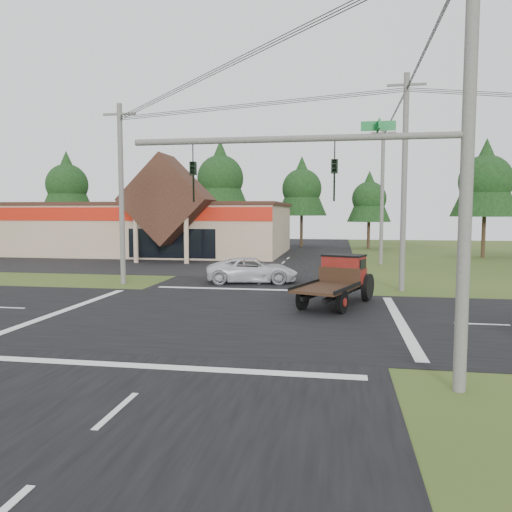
# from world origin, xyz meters

# --- Properties ---
(ground) EXTENTS (120.00, 120.00, 0.00)m
(ground) POSITION_xyz_m (0.00, 0.00, 0.00)
(ground) COLOR #36491A
(ground) RESTS_ON ground
(road_ns) EXTENTS (12.00, 120.00, 0.02)m
(road_ns) POSITION_xyz_m (0.00, 0.00, 0.01)
(road_ns) COLOR black
(road_ns) RESTS_ON ground
(road_ew) EXTENTS (120.00, 12.00, 0.02)m
(road_ew) POSITION_xyz_m (0.00, 0.00, 0.01)
(road_ew) COLOR black
(road_ew) RESTS_ON ground
(parking_apron) EXTENTS (28.00, 14.00, 0.02)m
(parking_apron) POSITION_xyz_m (-14.00, 19.00, 0.01)
(parking_apron) COLOR black
(parking_apron) RESTS_ON ground
(cvs_building) EXTENTS (30.40, 18.20, 9.19)m
(cvs_building) POSITION_xyz_m (-15.70, 29.57, 2.78)
(cvs_building) COLOR tan
(cvs_building) RESTS_ON ground
(traffic_signal_mast) EXTENTS (8.12, 0.24, 7.00)m
(traffic_signal_mast) POSITION_xyz_m (5.82, -7.50, 4.43)
(traffic_signal_mast) COLOR #595651
(traffic_signal_mast) RESTS_ON ground
(utility_pole_nr) EXTENTS (2.00, 0.30, 11.00)m
(utility_pole_nr) POSITION_xyz_m (7.50, -7.50, 5.64)
(utility_pole_nr) COLOR #595651
(utility_pole_nr) RESTS_ON ground
(utility_pole_nw) EXTENTS (2.00, 0.30, 10.50)m
(utility_pole_nw) POSITION_xyz_m (-8.00, 8.00, 5.39)
(utility_pole_nw) COLOR #595651
(utility_pole_nw) RESTS_ON ground
(utility_pole_ne) EXTENTS (2.00, 0.30, 11.50)m
(utility_pole_ne) POSITION_xyz_m (8.00, 8.00, 5.89)
(utility_pole_ne) COLOR #595651
(utility_pole_ne) RESTS_ON ground
(utility_pole_n) EXTENTS (2.00, 0.30, 11.20)m
(utility_pole_n) POSITION_xyz_m (8.00, 22.00, 5.74)
(utility_pole_n) COLOR #595651
(utility_pole_n) RESTS_ON ground
(tree_row_a) EXTENTS (6.72, 6.72, 12.12)m
(tree_row_a) POSITION_xyz_m (-30.00, 40.00, 8.05)
(tree_row_a) COLOR #332316
(tree_row_a) RESTS_ON ground
(tree_row_b) EXTENTS (5.60, 5.60, 10.10)m
(tree_row_b) POSITION_xyz_m (-20.00, 42.00, 6.70)
(tree_row_b) COLOR #332316
(tree_row_b) RESTS_ON ground
(tree_row_c) EXTENTS (7.28, 7.28, 13.13)m
(tree_row_c) POSITION_xyz_m (-10.00, 41.00, 8.72)
(tree_row_c) COLOR #332316
(tree_row_c) RESTS_ON ground
(tree_row_d) EXTENTS (6.16, 6.16, 11.11)m
(tree_row_d) POSITION_xyz_m (0.00, 42.00, 7.38)
(tree_row_d) COLOR #332316
(tree_row_d) RESTS_ON ground
(tree_row_e) EXTENTS (5.04, 5.04, 9.09)m
(tree_row_e) POSITION_xyz_m (8.00, 40.00, 6.03)
(tree_row_e) COLOR #332316
(tree_row_e) RESTS_ON ground
(tree_side_ne) EXTENTS (6.16, 6.16, 11.11)m
(tree_side_ne) POSITION_xyz_m (18.00, 30.00, 7.38)
(tree_side_ne) COLOR #332316
(tree_side_ne) RESTS_ON ground
(antique_flatbed_truck) EXTENTS (3.86, 5.89, 2.30)m
(antique_flatbed_truck) POSITION_xyz_m (4.49, 3.01, 1.15)
(antique_flatbed_truck) COLOR #5D160D
(antique_flatbed_truck) RESTS_ON ground
(white_pickup) EXTENTS (5.78, 3.33, 1.52)m
(white_pickup) POSITION_xyz_m (-0.52, 9.80, 0.76)
(white_pickup) COLOR silver
(white_pickup) RESTS_ON ground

